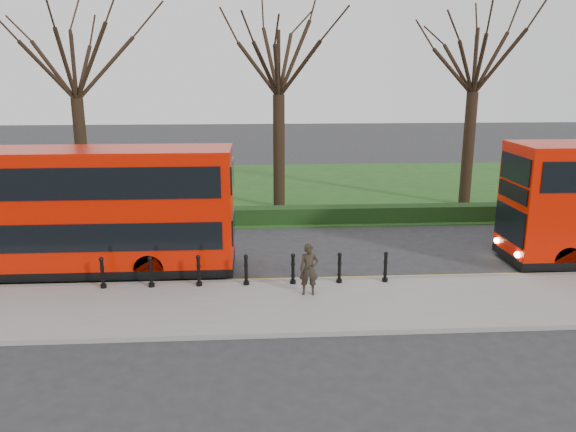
{
  "coord_description": "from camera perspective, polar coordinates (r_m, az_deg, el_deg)",
  "views": [
    {
      "loc": [
        0.67,
        -18.87,
        6.99
      ],
      "look_at": [
        1.88,
        0.5,
        2.0
      ],
      "focal_mm": 35.0,
      "sensor_mm": 36.0,
      "label": 1
    }
  ],
  "objects": [
    {
      "name": "tree_mid",
      "position": [
        28.91,
        -0.96,
        15.99
      ],
      "size": [
        6.86,
        6.86,
        10.72
      ],
      "color": "black",
      "rests_on": "ground"
    },
    {
      "name": "hedge",
      "position": [
        26.51,
        -4.9,
        -0.03
      ],
      "size": [
        60.0,
        0.9,
        0.8
      ],
      "primitive_type": "cube",
      "color": "black",
      "rests_on": "ground"
    },
    {
      "name": "pavement",
      "position": [
        17.32,
        -5.56,
        -9.18
      ],
      "size": [
        60.0,
        4.0,
        0.15
      ],
      "primitive_type": "cube",
      "color": "gray",
      "rests_on": "ground"
    },
    {
      "name": "ground",
      "position": [
        20.13,
        -5.28,
        -5.96
      ],
      "size": [
        120.0,
        120.0,
        0.0
      ],
      "primitive_type": "plane",
      "color": "#28282B",
      "rests_on": "ground"
    },
    {
      "name": "kerb",
      "position": [
        19.17,
        -5.37,
        -6.79
      ],
      "size": [
        60.0,
        0.25,
        0.16
      ],
      "primitive_type": "cube",
      "color": "slate",
      "rests_on": "ground"
    },
    {
      "name": "grass_verge",
      "position": [
        34.58,
        -4.61,
        2.76
      ],
      "size": [
        60.0,
        18.0,
        0.06
      ],
      "primitive_type": "cube",
      "color": "#1E4918",
      "rests_on": "ground"
    },
    {
      "name": "tree_right",
      "position": [
        31.02,
        18.54,
        15.39
      ],
      "size": [
        6.96,
        6.96,
        10.88
      ],
      "color": "black",
      "rests_on": "ground"
    },
    {
      "name": "bollard_row",
      "position": [
        18.63,
        -4.28,
        -5.52
      ],
      "size": [
        9.47,
        0.15,
        1.0
      ],
      "color": "black",
      "rests_on": "pavement"
    },
    {
      "name": "pedestrian",
      "position": [
        17.71,
        2.15,
        -5.44
      ],
      "size": [
        0.63,
        0.43,
        1.66
      ],
      "primitive_type": "imported",
      "rotation": [
        0.0,
        0.0,
        -0.06
      ],
      "color": "black",
      "rests_on": "pavement"
    },
    {
      "name": "yellow_line_inner",
      "position": [
        19.66,
        -5.32,
        -6.45
      ],
      "size": [
        60.0,
        0.1,
        0.01
      ],
      "primitive_type": "cube",
      "color": "yellow",
      "rests_on": "ground"
    },
    {
      "name": "bus_lead",
      "position": [
        20.96,
        -21.07,
        0.34
      ],
      "size": [
        11.18,
        2.57,
        4.45
      ],
      "color": "red",
      "rests_on": "ground"
    },
    {
      "name": "yellow_line_outer",
      "position": [
        19.47,
        -5.34,
        -6.66
      ],
      "size": [
        60.0,
        0.1,
        0.01
      ],
      "primitive_type": "cube",
      "color": "yellow",
      "rests_on": "ground"
    },
    {
      "name": "tree_left",
      "position": [
        30.15,
        -20.99,
        14.63
      ],
      "size": [
        6.68,
        6.68,
        10.44
      ],
      "color": "black",
      "rests_on": "ground"
    }
  ]
}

